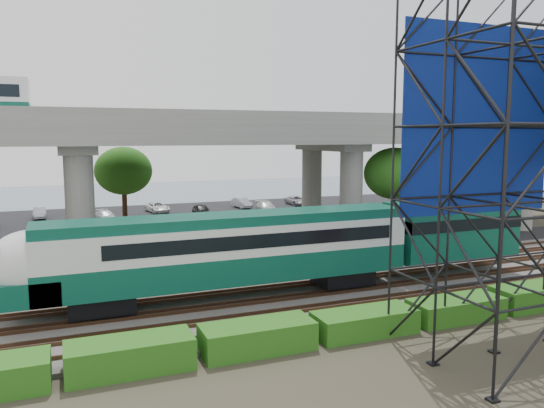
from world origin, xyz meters
name	(u,v)px	position (x,y,z in m)	size (l,w,h in m)	color
ground	(302,307)	(0.00, 0.00, 0.00)	(140.00, 140.00, 0.00)	#474233
ballast_bed	(287,294)	(0.00, 2.00, 0.10)	(90.00, 12.00, 0.20)	slate
service_road	(238,261)	(0.00, 10.50, 0.04)	(90.00, 5.00, 0.08)	black
parking_lot	(171,214)	(0.00, 34.00, 0.04)	(90.00, 18.00, 0.08)	black
harbor_water	(142,194)	(0.00, 56.00, 0.01)	(140.00, 40.00, 0.03)	slate
rail_tracks	(287,291)	(0.00, 2.00, 0.28)	(90.00, 9.52, 0.16)	#472D1E
commuter_train	(270,245)	(-0.96, 2.00, 2.88)	(29.30, 3.06, 4.30)	black
overpass	(197,141)	(-1.37, 16.00, 8.21)	(80.00, 12.00, 12.40)	#9E9B93
scaffold_tower	(534,165)	(6.25, -7.98, 7.47)	(9.36, 6.36, 15.00)	black
hedge_strip	(365,321)	(1.01, -4.30, 0.56)	(34.60, 1.80, 1.20)	#215B14
trees	(154,177)	(-4.67, 16.17, 5.57)	(40.94, 16.94, 7.69)	#382314
suv	(35,268)	(-12.77, 10.62, 0.71)	(2.08, 4.51, 1.25)	black
parked_cars	(176,209)	(0.39, 33.31, 0.68)	(35.87, 9.36, 1.32)	#BABABA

